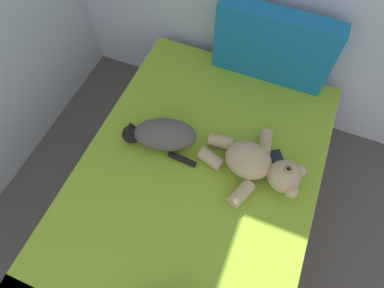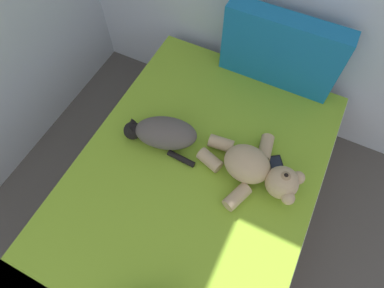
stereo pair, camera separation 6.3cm
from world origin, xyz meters
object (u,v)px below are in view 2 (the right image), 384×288
object	(u,v)px
cat	(162,133)
cell_phone	(277,168)
bed	(186,207)
patterned_cushion	(281,51)
teddy_bear	(256,170)

from	to	relation	value
cat	cell_phone	world-z (taller)	cat
bed	cat	bearing A→B (deg)	138.86
bed	cell_phone	xyz separation A→B (m)	(0.38, 0.33, 0.26)
patterned_cushion	cell_phone	xyz separation A→B (m)	(0.23, -0.59, -0.22)
patterned_cushion	bed	bearing A→B (deg)	-99.22
cat	cell_phone	distance (m)	0.64
cell_phone	patterned_cushion	bearing A→B (deg)	111.39
bed	patterned_cushion	distance (m)	1.05
patterned_cushion	cat	distance (m)	0.82
cat	teddy_bear	world-z (taller)	teddy_bear
cat	cell_phone	size ratio (longest dim) A/B	2.72
bed	cat	distance (m)	0.47
cat	bed	bearing A→B (deg)	-41.14
patterned_cushion	teddy_bear	distance (m)	0.72
bed	cell_phone	distance (m)	0.57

